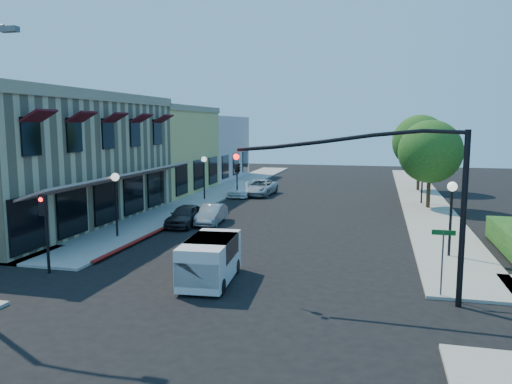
% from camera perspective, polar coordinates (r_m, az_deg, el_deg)
% --- Properties ---
extents(ground, '(120.00, 120.00, 0.00)m').
position_cam_1_polar(ground, '(17.91, -4.02, -12.41)').
color(ground, black).
rests_on(ground, ground).
extents(sidewalk_left, '(3.50, 50.00, 0.12)m').
position_cam_1_polar(sidewalk_left, '(45.61, -4.09, 0.06)').
color(sidewalk_left, gray).
rests_on(sidewalk_left, ground).
extents(sidewalk_right, '(3.50, 50.00, 0.12)m').
position_cam_1_polar(sidewalk_right, '(43.56, 18.38, -0.69)').
color(sidewalk_right, gray).
rests_on(sidewalk_right, ground).
extents(curb_red_strip, '(0.25, 10.00, 0.06)m').
position_cam_1_polar(curb_red_strip, '(27.57, -12.64, -5.35)').
color(curb_red_strip, maroon).
rests_on(curb_red_strip, ground).
extents(corner_brick_building, '(11.77, 18.20, 8.10)m').
position_cam_1_polar(corner_brick_building, '(34.05, -23.57, 3.48)').
color(corner_brick_building, tan).
rests_on(corner_brick_building, ground).
extents(yellow_stucco_building, '(10.00, 12.00, 7.60)m').
position_cam_1_polar(yellow_stucco_building, '(46.87, -12.42, 4.70)').
color(yellow_stucco_building, '#E1CC65').
rests_on(yellow_stucco_building, ground).
extents(pink_stucco_building, '(10.00, 12.00, 7.00)m').
position_cam_1_polar(pink_stucco_building, '(57.88, -7.14, 5.07)').
color(pink_stucco_building, beige).
rests_on(pink_stucco_building, ground).
extents(street_tree_a, '(4.56, 4.56, 6.48)m').
position_cam_1_polar(street_tree_a, '(38.21, 19.30, 4.38)').
color(street_tree_a, black).
rests_on(street_tree_a, ground).
extents(street_tree_b, '(4.94, 4.94, 7.02)m').
position_cam_1_polar(street_tree_b, '(48.15, 18.22, 5.46)').
color(street_tree_b, black).
rests_on(street_tree_b, ground).
extents(signal_mast_arm, '(8.01, 0.39, 6.00)m').
position_cam_1_polar(signal_mast_arm, '(17.62, 15.88, 0.68)').
color(signal_mast_arm, black).
rests_on(signal_mast_arm, ground).
extents(secondary_signal, '(0.28, 0.42, 3.32)m').
position_cam_1_polar(secondary_signal, '(22.18, -23.00, -2.86)').
color(secondary_signal, black).
rests_on(secondary_signal, ground).
extents(street_name_sign, '(0.80, 0.06, 2.50)m').
position_cam_1_polar(street_name_sign, '(18.87, 20.56, -6.45)').
color(street_name_sign, '#595B5E').
rests_on(street_name_sign, ground).
extents(lamppost_left_near, '(0.44, 0.44, 3.57)m').
position_cam_1_polar(lamppost_left_near, '(27.84, -15.76, 0.39)').
color(lamppost_left_near, black).
rests_on(lamppost_left_near, ground).
extents(lamppost_left_far, '(0.44, 0.44, 3.57)m').
position_cam_1_polar(lamppost_left_far, '(40.53, -5.97, 2.87)').
color(lamppost_left_far, black).
rests_on(lamppost_left_far, ground).
extents(lamppost_right_near, '(0.44, 0.44, 3.57)m').
position_cam_1_polar(lamppost_right_near, '(24.45, 21.46, -0.85)').
color(lamppost_right_near, black).
rests_on(lamppost_right_near, ground).
extents(lamppost_right_far, '(0.44, 0.44, 3.57)m').
position_cam_1_polar(lamppost_right_far, '(40.27, 18.52, 2.48)').
color(lamppost_right_far, black).
rests_on(lamppost_right_far, ground).
extents(white_van, '(1.99, 4.03, 1.73)m').
position_cam_1_polar(white_van, '(19.70, -5.30, -7.47)').
color(white_van, silver).
rests_on(white_van, ground).
extents(parked_car_a, '(1.55, 3.81, 1.30)m').
position_cam_1_polar(parked_car_a, '(30.70, -8.08, -2.67)').
color(parked_car_a, black).
rests_on(parked_car_a, ground).
extents(parked_car_b, '(1.49, 3.69, 1.19)m').
position_cam_1_polar(parked_car_b, '(31.17, -5.11, -2.56)').
color(parked_car_b, '#95989A').
rests_on(parked_car_b, ground).
extents(parked_car_c, '(1.94, 4.30, 1.22)m').
position_cam_1_polar(parked_car_c, '(42.90, -1.68, 0.33)').
color(parked_car_c, white).
rests_on(parked_car_c, ground).
extents(parked_car_d, '(2.54, 4.98, 1.35)m').
position_cam_1_polar(parked_car_d, '(43.51, 0.45, 0.52)').
color(parked_car_d, '#B2B4B8').
rests_on(parked_car_d, ground).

